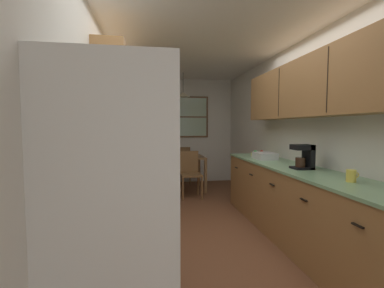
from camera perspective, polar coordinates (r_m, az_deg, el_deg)
ground_plane at (r=4.16m, az=1.66°, el=-15.67°), size 12.00×12.00×0.00m
wall_left at (r=3.90m, az=-18.17°, el=1.96°), size 0.10×9.00×2.55m
wall_right at (r=4.38m, az=19.31°, el=2.12°), size 0.10×9.00×2.55m
wall_back at (r=6.55m, az=-2.67°, el=2.84°), size 4.40×0.10×2.55m
ceiling_slab at (r=4.10m, az=1.73°, el=20.84°), size 4.40×9.00×0.08m
refrigerator at (r=1.77m, az=-15.93°, el=-13.07°), size 0.74×0.82×1.76m
stove_range at (r=2.61m, az=-14.83°, el=-16.89°), size 0.66×0.65×1.10m
microwave_over_range at (r=2.48m, az=-17.99°, el=10.65°), size 0.39×0.58×0.33m
counter_left at (r=3.82m, az=-13.01°, el=-10.49°), size 0.64×1.87×0.90m
upper_cabinets_left at (r=3.70m, az=-15.62°, el=11.71°), size 0.33×1.95×0.72m
counter_right at (r=3.49m, az=21.62°, el=-12.05°), size 0.64×3.28×0.90m
upper_cabinets_right at (r=3.42m, az=24.70°, el=11.13°), size 0.33×2.96×0.69m
dining_table at (r=5.74m, az=-1.91°, el=-3.89°), size 0.90×0.79×0.74m
dining_chair_near at (r=5.17m, az=-0.40°, el=-6.06°), size 0.41×0.41×0.90m
dining_chair_far at (r=6.35m, az=-2.17°, el=-4.21°), size 0.42×0.42×0.90m
pendant_light at (r=5.73m, az=-1.95°, el=10.70°), size 0.31×0.31×0.53m
back_window at (r=6.52m, az=0.11°, el=5.91°), size 0.78×0.05×1.02m
trash_bin at (r=5.05m, az=-8.60°, el=-8.70°), size 0.33×0.33×0.59m
storage_canister at (r=2.91m, az=-14.26°, el=-4.27°), size 0.13×0.13×0.17m
dish_towel at (r=2.75m, az=-6.85°, el=-15.12°), size 0.02×0.16×0.24m
coffee_maker at (r=3.29m, az=23.28°, el=-2.44°), size 0.22×0.18×0.28m
mug_by_coffeemaker at (r=2.72m, az=31.39°, el=-5.94°), size 0.12×0.08×0.11m
fruit_bowl at (r=4.52m, az=14.28°, el=-2.04°), size 0.25×0.25×0.09m
dish_rack at (r=4.08m, az=15.58°, el=-2.50°), size 0.28×0.34×0.10m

